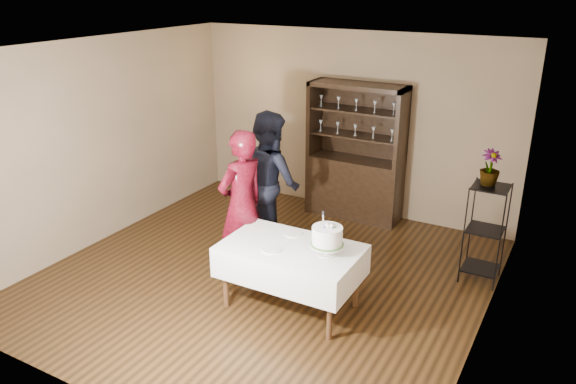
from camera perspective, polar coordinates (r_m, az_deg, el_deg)
name	(u,v)px	position (r m, az deg, el deg)	size (l,w,h in m)	color
floor	(265,276)	(6.89, -2.36, -8.52)	(5.00, 5.00, 0.00)	black
ceiling	(261,48)	(6.03, -2.76, 14.38)	(5.00, 5.00, 0.00)	white
back_wall	(351,123)	(8.47, 6.41, 6.95)	(5.00, 0.02, 2.70)	brown
wall_left	(103,141)	(7.89, -18.27, 4.94)	(0.02, 5.00, 2.70)	brown
wall_right	(493,214)	(5.53, 20.14, -2.08)	(0.02, 5.00, 2.70)	brown
china_hutch	(355,174)	(8.38, 6.81, 1.86)	(1.40, 0.48, 2.00)	black
plant_etagere	(485,230)	(6.92, 19.41, -3.62)	(0.42, 0.42, 1.20)	black
cake_table	(291,261)	(6.04, 0.30, -7.04)	(1.47, 0.91, 0.73)	silver
woman	(242,205)	(6.57, -4.73, -1.33)	(0.66, 0.43, 1.81)	#32040E
man	(270,182)	(7.20, -1.87, 1.01)	(0.91, 0.71, 1.86)	black
cake	(327,237)	(5.73, 4.00, -4.63)	(0.39, 0.39, 0.48)	silver
plate_near	(271,250)	(5.88, -1.69, -5.88)	(0.20, 0.20, 0.01)	silver
plate_far	(293,234)	(6.22, 0.55, -4.26)	(0.19, 0.19, 0.01)	silver
potted_plant	(490,168)	(6.70, 19.84, 2.35)	(0.23, 0.23, 0.41)	#457236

